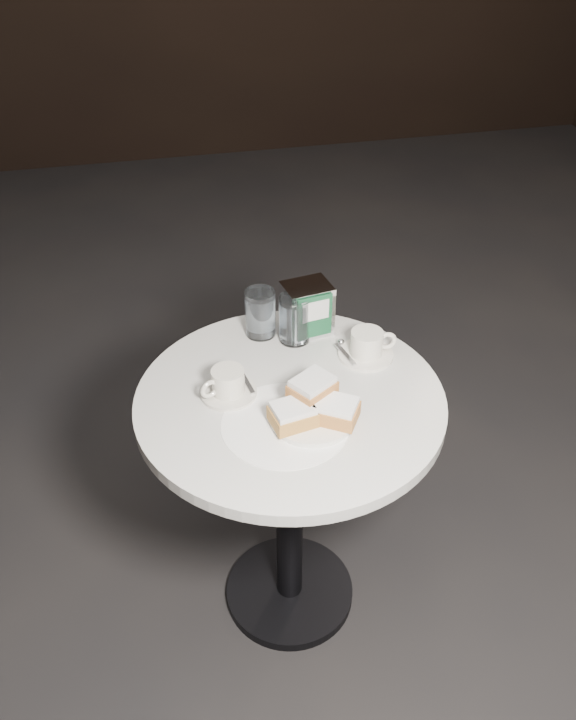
{
  "coord_description": "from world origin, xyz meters",
  "views": [
    {
      "loc": [
        -0.28,
        -1.18,
        1.76
      ],
      "look_at": [
        0.0,
        0.02,
        0.83
      ],
      "focal_mm": 35.0,
      "sensor_mm": 36.0,
      "label": 1
    }
  ],
  "objects_px": {
    "cafe_table": "(290,458)",
    "coffee_cup_left": "(228,384)",
    "coffee_cup_right": "(367,346)",
    "water_glass_left": "(260,314)",
    "beignet_plate": "(313,409)",
    "water_glass_right": "(294,319)",
    "napkin_dispenser": "(307,309)"
  },
  "relations": [
    {
      "from": "cafe_table",
      "to": "coffee_cup_left",
      "type": "distance_m",
      "value": 0.27
    },
    {
      "from": "coffee_cup_left",
      "to": "coffee_cup_right",
      "type": "relative_size",
      "value": 1.16
    },
    {
      "from": "cafe_table",
      "to": "beignet_plate",
      "type": "height_order",
      "value": "beignet_plate"
    },
    {
      "from": "coffee_cup_left",
      "to": "napkin_dispenser",
      "type": "relative_size",
      "value": 1.26
    },
    {
      "from": "cafe_table",
      "to": "coffee_cup_left",
      "type": "bearing_deg",
      "value": 165.2
    },
    {
      "from": "coffee_cup_left",
      "to": "napkin_dispenser",
      "type": "xyz_separation_m",
      "value": [
        0.23,
        0.2,
        0.04
      ]
    },
    {
      "from": "beignet_plate",
      "to": "coffee_cup_left",
      "type": "height_order",
      "value": "beignet_plate"
    },
    {
      "from": "beignet_plate",
      "to": "water_glass_left",
      "type": "height_order",
      "value": "water_glass_left"
    },
    {
      "from": "beignet_plate",
      "to": "napkin_dispenser",
      "type": "xyz_separation_m",
      "value": [
        0.07,
        0.33,
        0.03
      ]
    },
    {
      "from": "beignet_plate",
      "to": "coffee_cup_left",
      "type": "bearing_deg",
      "value": 142.07
    },
    {
      "from": "cafe_table",
      "to": "water_glass_left",
      "type": "distance_m",
      "value": 0.36
    },
    {
      "from": "coffee_cup_right",
      "to": "napkin_dispenser",
      "type": "distance_m",
      "value": 0.18
    },
    {
      "from": "coffee_cup_right",
      "to": "water_glass_left",
      "type": "bearing_deg",
      "value": 150.35
    },
    {
      "from": "coffee_cup_left",
      "to": "napkin_dispenser",
      "type": "distance_m",
      "value": 0.31
    },
    {
      "from": "water_glass_left",
      "to": "coffee_cup_right",
      "type": "bearing_deg",
      "value": -33.31
    },
    {
      "from": "cafe_table",
      "to": "water_glass_right",
      "type": "height_order",
      "value": "water_glass_right"
    },
    {
      "from": "beignet_plate",
      "to": "water_glass_left",
      "type": "distance_m",
      "value": 0.35
    },
    {
      "from": "cafe_table",
      "to": "water_glass_left",
      "type": "relative_size",
      "value": 6.1
    },
    {
      "from": "cafe_table",
      "to": "beignet_plate",
      "type": "xyz_separation_m",
      "value": [
        0.03,
        -0.09,
        0.23
      ]
    },
    {
      "from": "cafe_table",
      "to": "coffee_cup_left",
      "type": "xyz_separation_m",
      "value": [
        -0.13,
        0.04,
        0.23
      ]
    },
    {
      "from": "coffee_cup_left",
      "to": "water_glass_right",
      "type": "height_order",
      "value": "water_glass_right"
    },
    {
      "from": "coffee_cup_right",
      "to": "water_glass_left",
      "type": "height_order",
      "value": "water_glass_left"
    },
    {
      "from": "water_glass_right",
      "to": "water_glass_left",
      "type": "bearing_deg",
      "value": 150.15
    },
    {
      "from": "coffee_cup_left",
      "to": "water_glass_left",
      "type": "height_order",
      "value": "water_glass_left"
    },
    {
      "from": "cafe_table",
      "to": "water_glass_right",
      "type": "xyz_separation_m",
      "value": [
        0.06,
        0.21,
        0.26
      ]
    },
    {
      "from": "beignet_plate",
      "to": "coffee_cup_right",
      "type": "height_order",
      "value": "beignet_plate"
    },
    {
      "from": "beignet_plate",
      "to": "cafe_table",
      "type": "bearing_deg",
      "value": 107.57
    },
    {
      "from": "coffee_cup_left",
      "to": "coffee_cup_right",
      "type": "bearing_deg",
      "value": -12.81
    },
    {
      "from": "coffee_cup_left",
      "to": "napkin_dispenser",
      "type": "bearing_deg",
      "value": 17.17
    },
    {
      "from": "beignet_plate",
      "to": "coffee_cup_right",
      "type": "bearing_deg",
      "value": 46.78
    },
    {
      "from": "cafe_table",
      "to": "water_glass_left",
      "type": "bearing_deg",
      "value": 93.66
    },
    {
      "from": "coffee_cup_right",
      "to": "water_glass_right",
      "type": "height_order",
      "value": "water_glass_right"
    }
  ]
}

